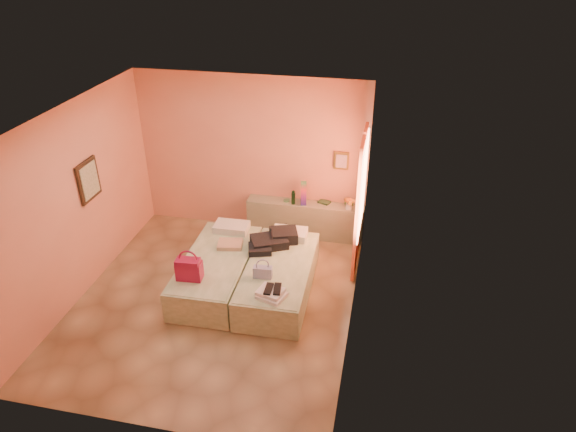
% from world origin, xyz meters
% --- Properties ---
extents(ground, '(4.50, 4.50, 0.00)m').
position_xyz_m(ground, '(0.00, 0.00, 0.00)').
color(ground, tan).
rests_on(ground, ground).
extents(room_walls, '(4.02, 4.51, 2.81)m').
position_xyz_m(room_walls, '(0.21, 0.57, 1.79)').
color(room_walls, '#EC9F7D').
rests_on(room_walls, ground).
extents(headboard_ledge, '(2.05, 0.30, 0.65)m').
position_xyz_m(headboard_ledge, '(0.98, 2.10, 0.33)').
color(headboard_ledge, gray).
rests_on(headboard_ledge, ground).
extents(bed_left, '(0.94, 2.02, 0.50)m').
position_xyz_m(bed_left, '(-0.09, 0.40, 0.25)').
color(bed_left, beige).
rests_on(bed_left, ground).
extents(bed_right, '(0.94, 2.02, 0.50)m').
position_xyz_m(bed_right, '(0.88, 0.40, 0.25)').
color(bed_right, beige).
rests_on(bed_right, ground).
extents(water_bottle, '(0.07, 0.07, 0.24)m').
position_xyz_m(water_bottle, '(0.77, 2.04, 0.77)').
color(water_bottle, '#12331B').
rests_on(water_bottle, headboard_ledge).
extents(rainbow_box, '(0.11, 0.11, 0.43)m').
position_xyz_m(rainbow_box, '(0.95, 2.05, 0.86)').
color(rainbow_box, '#9B133E').
rests_on(rainbow_box, headboard_ledge).
extents(small_dish, '(0.14, 0.14, 0.03)m').
position_xyz_m(small_dish, '(0.64, 2.10, 0.66)').
color(small_dish, '#4A885C').
rests_on(small_dish, headboard_ledge).
extents(green_book, '(0.23, 0.20, 0.03)m').
position_xyz_m(green_book, '(1.29, 2.18, 0.67)').
color(green_book, '#294D2B').
rests_on(green_book, headboard_ledge).
extents(flower_vase, '(0.22, 0.22, 0.25)m').
position_xyz_m(flower_vase, '(1.73, 2.05, 0.78)').
color(flower_vase, silver).
rests_on(flower_vase, headboard_ledge).
extents(magenta_handbag, '(0.37, 0.22, 0.33)m').
position_xyz_m(magenta_handbag, '(-0.28, -0.18, 0.67)').
color(magenta_handbag, '#9B133E').
rests_on(magenta_handbag, bed_left).
extents(khaki_garment, '(0.42, 0.36, 0.06)m').
position_xyz_m(khaki_garment, '(0.03, 0.74, 0.53)').
color(khaki_garment, tan).
rests_on(khaki_garment, bed_left).
extents(clothes_pile, '(0.79, 0.79, 0.18)m').
position_xyz_m(clothes_pile, '(0.67, 0.88, 0.59)').
color(clothes_pile, black).
rests_on(clothes_pile, bed_right).
extents(blue_handbag, '(0.27, 0.14, 0.17)m').
position_xyz_m(blue_handbag, '(0.72, 0.06, 0.59)').
color(blue_handbag, '#3E4B96').
rests_on(blue_handbag, bed_right).
extents(towel_stack, '(0.43, 0.40, 0.10)m').
position_xyz_m(towel_stack, '(0.95, -0.35, 0.55)').
color(towel_stack, silver).
rests_on(towel_stack, bed_right).
extents(sandal_pair, '(0.20, 0.26, 0.03)m').
position_xyz_m(sandal_pair, '(0.96, -0.33, 0.61)').
color(sandal_pair, black).
rests_on(sandal_pair, towel_stack).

